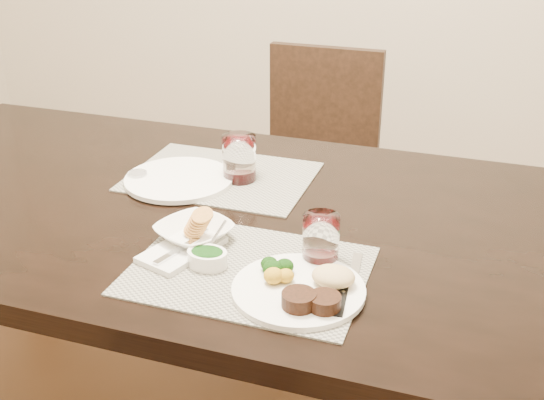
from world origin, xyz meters
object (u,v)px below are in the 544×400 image
(wine_glass_near, at_px, (321,241))
(chair_far, at_px, (316,160))
(steak_knife, at_px, (344,295))
(dinner_plate, at_px, (304,288))
(far_plate, at_px, (179,179))
(cracker_bowl, at_px, (194,232))

(wine_glass_near, bearing_deg, chair_far, 105.46)
(steak_knife, bearing_deg, dinner_plate, -176.10)
(chair_far, distance_m, dinner_plate, 1.29)
(chair_far, xyz_separation_m, far_plate, (-0.14, -0.84, 0.26))
(cracker_bowl, distance_m, far_plate, 0.31)
(dinner_plate, xyz_separation_m, far_plate, (-0.44, 0.39, -0.01))
(steak_knife, xyz_separation_m, cracker_bowl, (-0.35, 0.11, 0.02))
(cracker_bowl, relative_size, far_plate, 0.72)
(cracker_bowl, bearing_deg, steak_knife, -17.24)
(steak_knife, distance_m, wine_glass_near, 0.14)
(steak_knife, height_order, far_plate, same)
(chair_far, bearing_deg, wine_glass_near, -74.54)
(dinner_plate, height_order, steak_knife, dinner_plate)
(dinner_plate, relative_size, steak_knife, 1.02)
(dinner_plate, bearing_deg, cracker_bowl, 174.41)
(cracker_bowl, height_order, far_plate, cracker_bowl)
(chair_far, distance_m, steak_knife, 1.30)
(chair_far, distance_m, cracker_bowl, 1.14)
(dinner_plate, bearing_deg, far_plate, 156.85)
(chair_far, xyz_separation_m, cracker_bowl, (0.03, -1.11, 0.27))
(far_plate, bearing_deg, dinner_plate, -41.26)
(chair_far, bearing_deg, steak_knife, -72.62)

